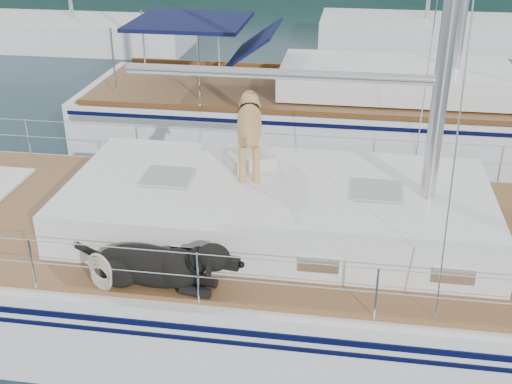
# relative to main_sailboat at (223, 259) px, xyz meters

# --- Properties ---
(ground) EXTENTS (120.00, 120.00, 0.00)m
(ground) POSITION_rel_main_sailboat_xyz_m (-0.09, 0.01, -0.68)
(ground) COLOR black
(ground) RESTS_ON ground
(main_sailboat) EXTENTS (12.00, 3.88, 14.01)m
(main_sailboat) POSITION_rel_main_sailboat_xyz_m (0.00, 0.00, 0.00)
(main_sailboat) COLOR white
(main_sailboat) RESTS_ON ground
(neighbor_sailboat) EXTENTS (11.00, 3.50, 13.30)m
(neighbor_sailboat) POSITION_rel_main_sailboat_xyz_m (1.34, 6.38, -0.05)
(neighbor_sailboat) COLOR white
(neighbor_sailboat) RESTS_ON ground
(bg_boat_west) EXTENTS (8.00, 3.00, 11.65)m
(bg_boat_west) POSITION_rel_main_sailboat_xyz_m (-8.09, 14.01, -0.23)
(bg_boat_west) COLOR white
(bg_boat_west) RESTS_ON ground
(bg_boat_center) EXTENTS (7.20, 3.00, 11.65)m
(bg_boat_center) POSITION_rel_main_sailboat_xyz_m (3.91, 16.01, -0.23)
(bg_boat_center) COLOR white
(bg_boat_center) RESTS_ON ground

